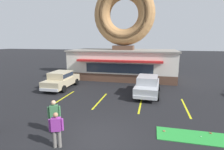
% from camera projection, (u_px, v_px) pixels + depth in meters
% --- Properties ---
extents(ground_plane, '(160.00, 160.00, 0.00)m').
position_uv_depth(ground_plane, '(97.00, 139.00, 7.97)').
color(ground_plane, black).
extents(donut_shop_building, '(12.30, 6.75, 10.96)m').
position_uv_depth(donut_shop_building, '(123.00, 47.00, 20.84)').
color(donut_shop_building, brown).
rests_on(donut_shop_building, ground).
extents(putting_mat, '(4.49, 1.23, 0.03)m').
position_uv_depth(putting_mat, '(207.00, 138.00, 7.97)').
color(putting_mat, green).
rests_on(putting_mat, ground).
extents(mini_donut_near_left, '(0.13, 0.13, 0.04)m').
position_uv_depth(mini_donut_near_left, '(164.00, 131.00, 8.56)').
color(mini_donut_near_left, '#A5724C').
rests_on(mini_donut_near_left, putting_mat).
extents(mini_donut_mid_centre, '(0.13, 0.13, 0.04)m').
position_uv_depth(mini_donut_mid_centre, '(211.00, 133.00, 8.36)').
color(mini_donut_mid_centre, brown).
rests_on(mini_donut_mid_centre, putting_mat).
extents(golf_ball, '(0.04, 0.04, 0.04)m').
position_uv_depth(golf_ball, '(201.00, 136.00, 8.06)').
color(golf_ball, white).
rests_on(golf_ball, putting_mat).
extents(car_champagne, '(2.04, 4.59, 1.60)m').
position_uv_depth(car_champagne, '(61.00, 79.00, 16.39)').
color(car_champagne, '#BCAD89').
rests_on(car_champagne, ground).
extents(car_silver, '(2.13, 4.63, 1.60)m').
position_uv_depth(car_silver, '(148.00, 85.00, 14.33)').
color(car_silver, '#B2B5BA').
rests_on(car_silver, ground).
extents(pedestrian_blue_sweater_man, '(0.56, 0.36, 1.54)m').
position_uv_depth(pedestrian_blue_sweater_man, '(56.00, 129.00, 7.18)').
color(pedestrian_blue_sweater_man, slate).
rests_on(pedestrian_blue_sweater_man, ground).
extents(pedestrian_hooded_kid, '(0.54, 0.39, 1.66)m').
position_uv_depth(pedestrian_hooded_kid, '(54.00, 115.00, 8.29)').
color(pedestrian_hooded_kid, '#232328').
rests_on(pedestrian_hooded_kid, ground).
extents(trash_bin, '(0.57, 0.57, 0.97)m').
position_uv_depth(trash_bin, '(62.00, 76.00, 19.62)').
color(trash_bin, '#1E662D').
rests_on(trash_bin, ground).
extents(parking_stripe_far_left, '(0.12, 3.60, 0.01)m').
position_uv_depth(parking_stripe_far_left, '(64.00, 98.00, 13.74)').
color(parking_stripe_far_left, yellow).
rests_on(parking_stripe_far_left, ground).
extents(parking_stripe_left, '(0.12, 3.60, 0.01)m').
position_uv_depth(parking_stripe_left, '(100.00, 101.00, 13.06)').
color(parking_stripe_left, yellow).
rests_on(parking_stripe_left, ground).
extents(parking_stripe_mid_left, '(0.12, 3.60, 0.01)m').
position_uv_depth(parking_stripe_mid_left, '(141.00, 104.00, 12.38)').
color(parking_stripe_mid_left, yellow).
rests_on(parking_stripe_mid_left, ground).
extents(parking_stripe_centre, '(0.12, 3.60, 0.01)m').
position_uv_depth(parking_stripe_centre, '(186.00, 108.00, 11.70)').
color(parking_stripe_centre, yellow).
rests_on(parking_stripe_centre, ground).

